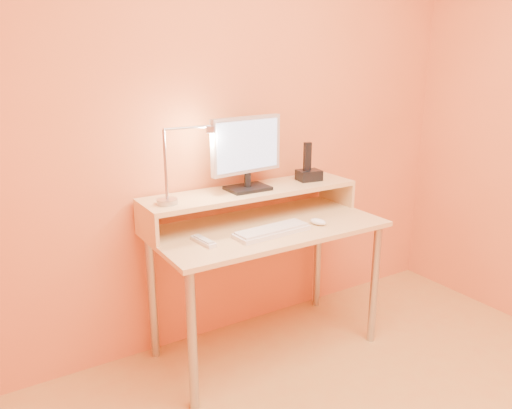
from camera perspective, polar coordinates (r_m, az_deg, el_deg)
wall_back at (r=2.70m, az=-2.41°, el=10.21°), size 3.00×0.04×2.50m
desk_leg_fl at (r=2.26m, az=-7.40°, el=-15.53°), size 0.04×0.04×0.69m
desk_leg_fr at (r=2.83m, az=13.57°, el=-9.02°), size 0.04×0.04×0.69m
desk_leg_bl at (r=2.67m, az=-11.93°, el=-10.49°), size 0.04×0.04×0.69m
desk_leg_br at (r=3.17m, az=7.17°, el=-5.88°), size 0.04×0.04×0.69m
desk_lower at (r=2.55m, az=1.27°, el=-2.69°), size 1.20×0.60×0.02m
shelf_riser_left at (r=2.40m, az=-12.64°, el=-2.24°), size 0.02×0.30×0.14m
shelf_riser_right at (r=2.98m, az=9.29°, el=1.55°), size 0.02×0.30×0.14m
desk_shelf at (r=2.62m, az=-0.49°, el=1.53°), size 1.20×0.30×0.02m
monitor_foot at (r=2.60m, az=-0.98°, el=1.91°), size 0.22×0.16×0.02m
monitor_neck at (r=2.59m, az=-0.98°, el=2.85°), size 0.04×0.04×0.07m
monitor_panel at (r=2.56m, az=-1.12°, el=6.92°), size 0.43×0.09×0.29m
monitor_back at (r=2.58m, az=-1.38°, el=6.99°), size 0.39×0.06×0.25m
monitor_screen at (r=2.55m, az=-0.90°, el=6.86°), size 0.39×0.06×0.25m
lamp_base at (r=2.38m, az=-10.25°, el=0.35°), size 0.10×0.10×0.02m
lamp_post at (r=2.34m, az=-10.47°, el=4.54°), size 0.01×0.01×0.33m
lamp_arm at (r=2.36m, az=-7.94°, el=8.81°), size 0.24×0.01×0.01m
lamp_head at (r=2.41m, az=-5.28°, el=8.70°), size 0.04×0.04×0.03m
lamp_bulb at (r=2.41m, az=-5.27°, el=8.32°), size 0.03×0.03×0.00m
phone_dock at (r=2.82m, az=6.16°, el=3.39°), size 0.14×0.12×0.06m
phone_handset at (r=2.79m, az=5.98°, el=5.56°), size 0.04×0.03×0.16m
phone_led at (r=2.81m, az=7.52°, el=3.29°), size 0.01×0.00×0.04m
keyboard at (r=2.41m, az=1.88°, el=-3.17°), size 0.41×0.15×0.02m
mouse at (r=2.57m, az=7.20°, el=-1.99°), size 0.08×0.11×0.03m
remote_control at (r=2.31m, az=-6.11°, el=-4.28°), size 0.06×0.17×0.02m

